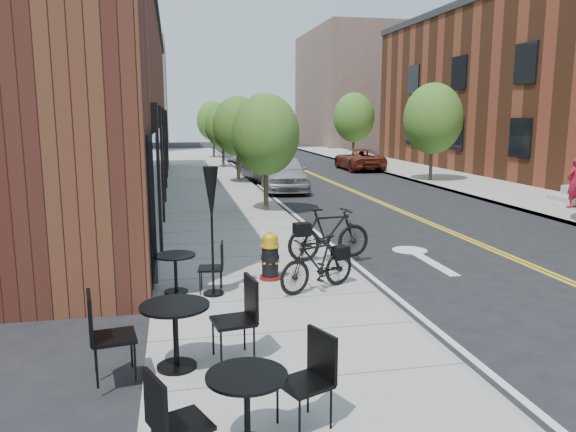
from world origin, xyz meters
TOP-DOWN VIEW (x-y plane):
  - ground at (0.00, 0.00)m, footprint 120.00×120.00m
  - sidewalk_near at (-2.00, 10.00)m, footprint 4.00×70.00m
  - sidewalk_far at (10.00, 10.00)m, footprint 4.00×70.00m
  - building_near at (-6.50, 14.00)m, footprint 5.00×28.00m
  - bg_building_left at (-8.00, 48.00)m, footprint 8.00×14.00m
  - bg_building_right at (16.00, 50.00)m, footprint 10.00×16.00m
  - tree_near_a at (-0.60, 9.00)m, footprint 2.20×2.20m
  - tree_near_b at (-0.60, 17.00)m, footprint 2.30×2.30m
  - tree_near_c at (-0.60, 25.00)m, footprint 2.10×2.10m
  - tree_near_d at (-0.60, 33.00)m, footprint 2.40×2.40m
  - tree_far_b at (8.60, 16.00)m, footprint 2.80×2.80m
  - tree_far_c at (8.60, 28.00)m, footprint 2.80×2.80m
  - fire_hydrant at (-1.80, 1.18)m, footprint 0.45×0.45m
  - bicycle_left at (-1.09, 0.32)m, footprint 1.70×1.12m
  - bicycle_right at (-0.30, 2.38)m, footprint 1.98×0.84m
  - bistro_set_a at (-2.95, -4.27)m, footprint 1.82×1.12m
  - bistro_set_b at (-3.60, -2.39)m, footprint 2.03×0.99m
  - bistro_set_c at (-3.58, 0.69)m, footprint 1.70×0.80m
  - patio_umbrella at (-2.94, 0.44)m, footprint 0.36×0.36m
  - parked_car_a at (1.09, 14.55)m, footprint 2.31×4.78m
  - parked_car_b at (0.80, 18.28)m, footprint 2.02×4.40m
  - parked_car_c at (1.44, 28.50)m, footprint 3.04×5.95m
  - parked_car_far at (7.24, 22.74)m, footprint 2.09×4.52m
  - pedestrian at (9.68, 7.41)m, footprint 0.71×0.57m

SIDE VIEW (x-z plane):
  - ground at x=0.00m, z-range 0.00..0.00m
  - sidewalk_near at x=-2.00m, z-range 0.00..0.12m
  - sidewalk_far at x=10.00m, z-range 0.00..0.12m
  - fire_hydrant at x=-1.80m, z-range 0.10..1.03m
  - bistro_set_c at x=-3.58m, z-range 0.12..1.02m
  - bistro_set_a at x=-2.95m, z-range 0.12..1.09m
  - bicycle_left at x=-1.09m, z-range 0.12..1.11m
  - parked_car_far at x=7.24m, z-range 0.00..1.25m
  - bistro_set_b at x=-3.60m, z-range 0.12..1.20m
  - bicycle_right at x=-0.30m, z-range 0.12..1.27m
  - parked_car_b at x=0.80m, z-range 0.00..1.40m
  - parked_car_a at x=1.09m, z-range 0.00..1.57m
  - parked_car_c at x=1.44m, z-range 0.00..1.65m
  - pedestrian at x=9.68m, z-range 0.12..1.83m
  - patio_umbrella at x=-2.94m, z-range 0.61..2.87m
  - tree_near_c at x=-0.60m, z-range 0.69..4.37m
  - tree_near_a at x=-0.60m, z-range 0.70..4.51m
  - tree_near_b at x=-0.60m, z-range 0.72..4.70m
  - tree_near_d at x=-0.60m, z-range 0.73..4.85m
  - tree_far_b at x=8.60m, z-range 0.75..5.37m
  - tree_far_c at x=8.60m, z-range 0.75..5.37m
  - building_near at x=-6.50m, z-range 0.00..7.00m
  - bg_building_left at x=-8.00m, z-range 0.00..10.00m
  - bg_building_right at x=16.00m, z-range 0.00..12.00m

